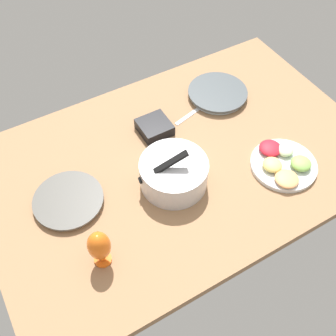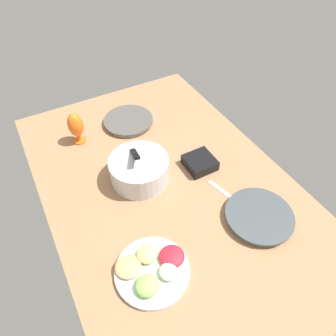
{
  "view_description": "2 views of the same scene",
  "coord_description": "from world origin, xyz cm",
  "px_view_note": "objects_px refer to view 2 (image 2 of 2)",
  "views": [
    {
      "loc": [
        57.11,
        88.84,
        129.39
      ],
      "look_at": [
        8.43,
        4.47,
        4.04
      ],
      "focal_mm": 43.19,
      "sensor_mm": 36.0,
      "label": 1
    },
    {
      "loc": [
        -77.79,
        42.01,
        105.48
      ],
      "look_at": [
        4.6,
        -3.39,
        4.04
      ],
      "focal_mm": 32.57,
      "sensor_mm": 36.0,
      "label": 2
    }
  ],
  "objects_px": {
    "mixing_bowl": "(139,169)",
    "hurricane_glass_orange": "(76,126)",
    "fruit_platter": "(152,269)",
    "dinner_plate_left": "(259,216)",
    "dinner_plate_right": "(128,121)",
    "square_bowl_black": "(200,162)"
  },
  "relations": [
    {
      "from": "fruit_platter",
      "to": "hurricane_glass_orange",
      "type": "height_order",
      "value": "hurricane_glass_orange"
    },
    {
      "from": "dinner_plate_left",
      "to": "hurricane_glass_orange",
      "type": "height_order",
      "value": "hurricane_glass_orange"
    },
    {
      "from": "dinner_plate_right",
      "to": "mixing_bowl",
      "type": "height_order",
      "value": "mixing_bowl"
    },
    {
      "from": "dinner_plate_left",
      "to": "mixing_bowl",
      "type": "relative_size",
      "value": 1.01
    },
    {
      "from": "fruit_platter",
      "to": "square_bowl_black",
      "type": "height_order",
      "value": "fruit_platter"
    },
    {
      "from": "dinner_plate_right",
      "to": "fruit_platter",
      "type": "height_order",
      "value": "fruit_platter"
    },
    {
      "from": "mixing_bowl",
      "to": "square_bowl_black",
      "type": "height_order",
      "value": "mixing_bowl"
    },
    {
      "from": "mixing_bowl",
      "to": "hurricane_glass_orange",
      "type": "relative_size",
      "value": 1.6
    },
    {
      "from": "mixing_bowl",
      "to": "square_bowl_black",
      "type": "distance_m",
      "value": 0.29
    },
    {
      "from": "dinner_plate_left",
      "to": "hurricane_glass_orange",
      "type": "bearing_deg",
      "value": 31.28
    },
    {
      "from": "hurricane_glass_orange",
      "to": "square_bowl_black",
      "type": "distance_m",
      "value": 0.63
    },
    {
      "from": "dinner_plate_left",
      "to": "dinner_plate_right",
      "type": "distance_m",
      "value": 0.85
    },
    {
      "from": "mixing_bowl",
      "to": "fruit_platter",
      "type": "xyz_separation_m",
      "value": [
        -0.42,
        0.15,
        -0.04
      ]
    },
    {
      "from": "hurricane_glass_orange",
      "to": "dinner_plate_right",
      "type": "bearing_deg",
      "value": -86.97
    },
    {
      "from": "fruit_platter",
      "to": "square_bowl_black",
      "type": "relative_size",
      "value": 2.05
    },
    {
      "from": "dinner_plate_left",
      "to": "mixing_bowl",
      "type": "xyz_separation_m",
      "value": [
        0.43,
        0.33,
        0.05
      ]
    },
    {
      "from": "hurricane_glass_orange",
      "to": "dinner_plate_left",
      "type": "bearing_deg",
      "value": -148.72
    },
    {
      "from": "mixing_bowl",
      "to": "dinner_plate_left",
      "type": "bearing_deg",
      "value": -142.77
    },
    {
      "from": "dinner_plate_left",
      "to": "dinner_plate_right",
      "type": "xyz_separation_m",
      "value": [
        0.83,
        0.21,
        -0.0
      ]
    },
    {
      "from": "mixing_bowl",
      "to": "hurricane_glass_orange",
      "type": "bearing_deg",
      "value": 23.41
    },
    {
      "from": "dinner_plate_right",
      "to": "fruit_platter",
      "type": "bearing_deg",
      "value": 161.85
    },
    {
      "from": "dinner_plate_left",
      "to": "dinner_plate_right",
      "type": "relative_size",
      "value": 1.04
    }
  ]
}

